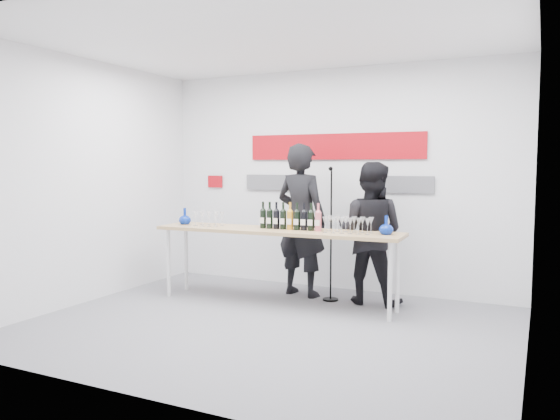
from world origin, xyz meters
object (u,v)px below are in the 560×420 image
(presenter_left, at_px, (301,220))
(presenter_right, at_px, (370,233))
(tasting_table, at_px, (276,235))
(mic_stand, at_px, (331,260))

(presenter_left, xyz_separation_m, presenter_right, (0.92, 0.00, -0.12))
(presenter_right, bearing_deg, tasting_table, 29.98)
(tasting_table, relative_size, presenter_right, 1.78)
(presenter_left, distance_m, mic_stand, 0.66)
(presenter_left, bearing_deg, mic_stand, 178.24)
(presenter_right, xyz_separation_m, mic_stand, (-0.47, -0.10, -0.36))
(presenter_left, height_order, mic_stand, presenter_left)
(tasting_table, height_order, presenter_left, presenter_left)
(presenter_right, relative_size, mic_stand, 1.03)
(presenter_left, distance_m, presenter_right, 0.93)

